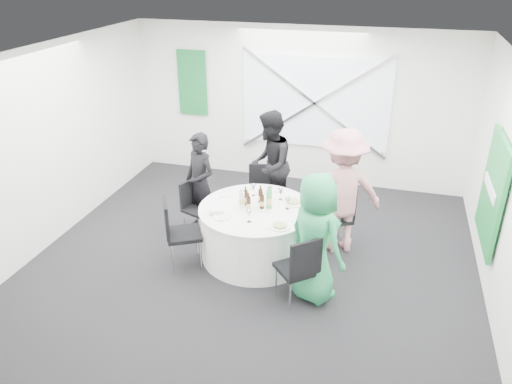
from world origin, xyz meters
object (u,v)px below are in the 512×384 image
(chair_front_right, at_px, (300,266))
(chair_back_left, at_px, (194,204))
(person_man_back, at_px, (270,165))
(person_woman_pink, at_px, (342,192))
(chair_back, at_px, (261,189))
(green_water_bottle, at_px, (269,199))
(clear_water_bottle, at_px, (242,200))
(chair_front_left, at_px, (177,228))
(person_man_back_left, at_px, (200,183))
(chair_back_right, at_px, (340,211))
(banquet_table, at_px, (256,232))
(person_woman_green, at_px, (315,238))

(chair_front_right, bearing_deg, chair_back_left, -76.31)
(person_man_back, xyz_separation_m, person_woman_pink, (1.22, -0.75, 0.04))
(chair_back, relative_size, green_water_bottle, 2.72)
(chair_back, distance_m, clear_water_bottle, 1.15)
(chair_front_right, distance_m, person_man_back, 2.37)
(chair_back, xyz_separation_m, chair_front_left, (-0.72, -1.59, 0.06))
(person_man_back, height_order, green_water_bottle, person_man_back)
(chair_back_left, distance_m, chair_front_right, 2.29)
(person_man_back, relative_size, green_water_bottle, 5.22)
(person_man_back, height_order, clear_water_bottle, person_man_back)
(person_man_back_left, distance_m, green_water_bottle, 1.30)
(person_man_back, bearing_deg, chair_back, -30.30)
(chair_back_right, height_order, person_man_back, person_man_back)
(banquet_table, xyz_separation_m, chair_back_right, (1.08, 0.59, 0.19))
(chair_back, bearing_deg, chair_back_right, -31.94)
(chair_back_left, height_order, chair_front_right, chair_front_right)
(chair_back_right, relative_size, chair_front_left, 0.98)
(banquet_table, distance_m, person_woman_green, 1.22)
(chair_back_right, distance_m, person_woman_pink, 0.34)
(chair_front_left, height_order, person_woman_green, person_woman_green)
(chair_back_left, xyz_separation_m, person_man_back_left, (0.06, 0.14, 0.29))
(person_woman_pink, bearing_deg, chair_back, -48.36)
(chair_front_left, height_order, clear_water_bottle, clear_water_bottle)
(person_man_back_left, relative_size, person_man_back, 0.89)
(person_woman_green, bearing_deg, chair_back, -20.61)
(green_water_bottle, bearing_deg, person_man_back_left, 157.43)
(banquet_table, height_order, chair_back_left, chair_back_left)
(chair_front_right, distance_m, chair_front_left, 1.78)
(banquet_table, relative_size, clear_water_bottle, 5.45)
(chair_front_right, xyz_separation_m, chair_front_left, (-1.74, 0.38, 0.03))
(clear_water_bottle, bearing_deg, person_woman_green, -30.13)
(chair_back, xyz_separation_m, person_man_back, (0.09, 0.20, 0.34))
(green_water_bottle, xyz_separation_m, clear_water_bottle, (-0.36, -0.08, -0.02))
(banquet_table, distance_m, green_water_bottle, 0.54)
(chair_back, distance_m, green_water_bottle, 1.15)
(chair_front_left, xyz_separation_m, person_woman_pink, (2.03, 1.04, 0.32))
(person_woman_pink, bearing_deg, banquet_table, 0.00)
(chair_back_right, xyz_separation_m, chair_front_left, (-2.03, -1.11, 0.01))
(person_man_back_left, bearing_deg, clear_water_bottle, -6.45)
(banquet_table, relative_size, person_man_back, 0.90)
(chair_back_right, height_order, chair_front_right, chair_back_right)
(chair_back, height_order, chair_front_right, chair_front_right)
(chair_front_left, distance_m, person_man_back_left, 1.08)
(person_man_back_left, height_order, clear_water_bottle, person_man_back_left)
(person_man_back_left, bearing_deg, person_man_back, 66.95)
(person_man_back_left, bearing_deg, green_water_bottle, 5.47)
(chair_back, height_order, person_woman_pink, person_woman_pink)
(banquet_table, distance_m, chair_back, 1.10)
(chair_back_left, height_order, person_woman_green, person_woman_green)
(chair_front_left, bearing_deg, person_man_back, -53.25)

